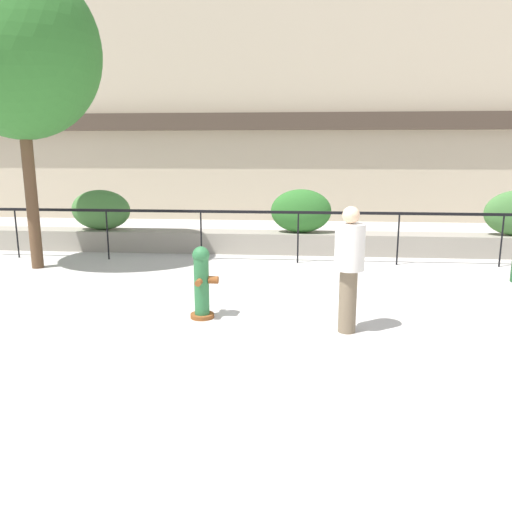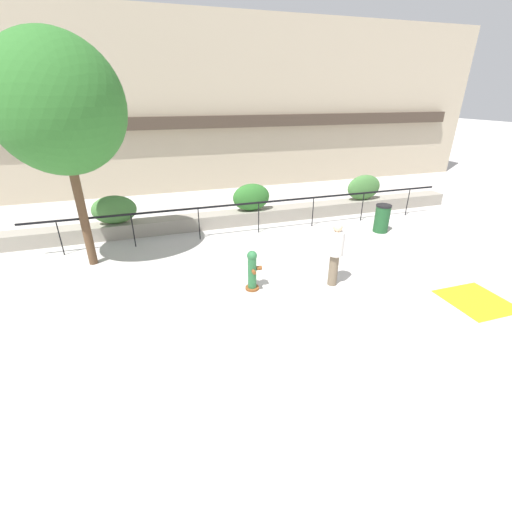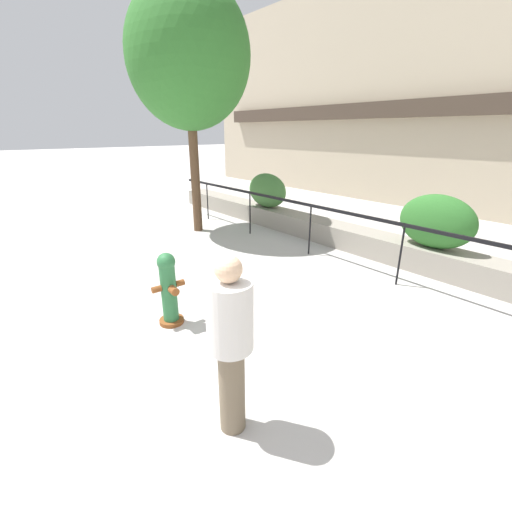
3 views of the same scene
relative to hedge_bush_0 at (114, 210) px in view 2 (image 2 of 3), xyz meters
The scene contains 12 objects.
ground_plane 7.78m from the hedge_bush_0, 51.03° to the right, with size 120.00×120.00×0.00m, color #BCB7B2.
building_facade 8.27m from the hedge_bush_0, 50.96° to the left, with size 30.00×1.36×8.00m.
planter_wall_low 4.91m from the hedge_bush_0, ahead, with size 18.00×0.70×0.50m, color gray.
fence_railing_segment 4.98m from the hedge_bush_0, 12.77° to the right, with size 15.00×0.05×1.15m.
hedge_bush_0 is the anchor object (origin of this frame).
hedge_bush_1 4.91m from the hedge_bush_0, ahead, with size 1.44×0.70×1.03m, color #2D6B28.
hedge_bush_2 9.87m from the hedge_bush_0, ahead, with size 1.51×0.57×1.04m, color #427538.
fire_hydrant 5.99m from the hedge_bush_0, 54.62° to the right, with size 0.44×0.48×1.08m.
street_tree 3.93m from the hedge_bush_0, 107.21° to the right, with size 3.21×2.89×6.00m.
pedestrian 7.66m from the hedge_bush_0, 43.58° to the right, with size 0.44×0.44×1.73m.
tactile_warning_pad 11.12m from the hedge_bush_0, 39.71° to the right, with size 1.42×1.42×0.01m, color gold.
trash_bin 9.45m from the hedge_bush_0, 14.49° to the right, with size 0.55×0.55×1.01m.
Camera 2 is at (-3.61, -6.20, 4.58)m, focal length 24.00 mm.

